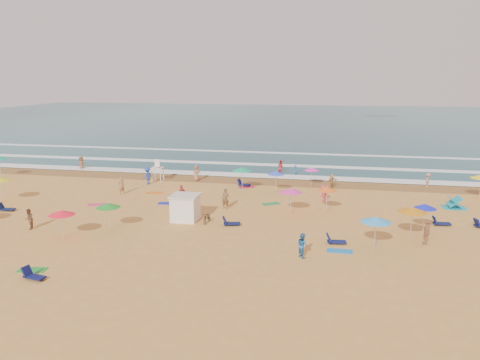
# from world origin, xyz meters

# --- Properties ---
(ground) EXTENTS (220.00, 220.00, 0.00)m
(ground) POSITION_xyz_m (0.00, 0.00, 0.00)
(ground) COLOR gold
(ground) RESTS_ON ground
(ocean) EXTENTS (220.00, 140.00, 0.18)m
(ocean) POSITION_xyz_m (0.00, 84.00, 0.00)
(ocean) COLOR #0C4756
(ocean) RESTS_ON ground
(wet_sand) EXTENTS (220.00, 220.00, 0.00)m
(wet_sand) POSITION_xyz_m (0.00, 12.50, 0.01)
(wet_sand) COLOR olive
(wet_sand) RESTS_ON ground
(surf_foam) EXTENTS (200.00, 18.70, 0.05)m
(surf_foam) POSITION_xyz_m (0.00, 21.32, 0.10)
(surf_foam) COLOR white
(surf_foam) RESTS_ON ground
(cabana) EXTENTS (2.00, 2.00, 2.00)m
(cabana) POSITION_xyz_m (-1.79, -3.04, 1.00)
(cabana) COLOR white
(cabana) RESTS_ON ground
(cabana_roof) EXTENTS (2.20, 2.20, 0.12)m
(cabana_roof) POSITION_xyz_m (-1.79, -3.04, 2.06)
(cabana_roof) COLOR silver
(cabana_roof) RESTS_ON cabana
(bicycle) EXTENTS (0.64, 1.61, 0.83)m
(bicycle) POSITION_xyz_m (0.11, -3.34, 0.42)
(bicycle) COLOR black
(bicycle) RESTS_ON ground
(lifeguard_stand) EXTENTS (1.20, 1.20, 2.10)m
(lifeguard_stand) POSITION_xyz_m (-9.21, 10.16, 1.05)
(lifeguard_stand) COLOR white
(lifeguard_stand) RESTS_ON ground
(beach_umbrellas) EXTENTS (53.42, 21.63, 0.79)m
(beach_umbrellas) POSITION_xyz_m (0.97, -0.42, 2.14)
(beach_umbrellas) COLOR #FF1A31
(beach_umbrellas) RESTS_ON ground
(loungers) EXTENTS (42.38, 26.30, 0.34)m
(loungers) POSITION_xyz_m (6.45, -3.79, 0.17)
(loungers) COLOR #0D1845
(loungers) RESTS_ON ground
(towels) EXTENTS (56.57, 25.17, 0.03)m
(towels) POSITION_xyz_m (0.63, -1.41, 0.01)
(towels) COLOR red
(towels) RESTS_ON ground
(beachgoers) EXTENTS (49.29, 27.51, 2.12)m
(beachgoers) POSITION_xyz_m (-1.93, 4.79, 0.82)
(beachgoers) COLOR tan
(beachgoers) RESTS_ON ground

